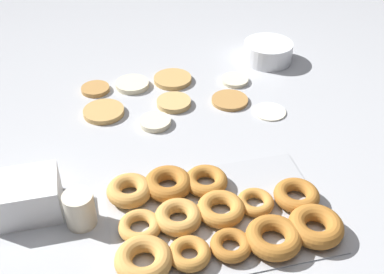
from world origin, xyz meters
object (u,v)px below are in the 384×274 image
at_px(pancake_0, 230,100).
at_px(donut_tray, 215,216).
at_px(pancake_1, 104,112).
at_px(paper_cup, 80,209).
at_px(pancake_7, 95,89).
at_px(pancake_6, 132,84).
at_px(container_stack, 26,197).
at_px(pancake_3, 269,110).
at_px(pancake_2, 173,103).
at_px(pancake_4, 235,80).
at_px(pancake_8, 155,122).
at_px(pancake_5, 173,79).
at_px(batter_bowl, 268,52).

distance_m(pancake_0, donut_tray, 0.47).
bearing_deg(pancake_1, paper_cup, -101.83).
bearing_deg(pancake_7, pancake_6, -0.99).
bearing_deg(container_stack, pancake_1, 60.26).
relative_size(pancake_3, pancake_6, 0.91).
bearing_deg(pancake_0, pancake_2, 171.96).
xyz_separation_m(pancake_3, pancake_4, (-0.04, 0.18, 0.00)).
xyz_separation_m(pancake_3, pancake_7, (-0.47, 0.23, 0.00)).
xyz_separation_m(pancake_0, pancake_4, (0.05, 0.10, 0.00)).
height_order(pancake_8, container_stack, container_stack).
distance_m(pancake_8, container_stack, 0.41).
bearing_deg(pancake_3, pancake_5, 135.12).
bearing_deg(container_stack, pancake_6, 57.93).
height_order(pancake_7, batter_bowl, batter_bowl).
bearing_deg(pancake_2, pancake_3, -20.98).
height_order(pancake_5, paper_cup, paper_cup).
height_order(pancake_3, pancake_6, pancake_6).
distance_m(pancake_6, pancake_8, 0.21).
relative_size(pancake_2, pancake_7, 1.17).
bearing_deg(pancake_1, pancake_6, 52.27).
bearing_deg(pancake_1, donut_tray, -67.66).
bearing_deg(pancake_1, pancake_8, -32.57).
xyz_separation_m(pancake_1, donut_tray, (0.19, -0.46, 0.01)).
distance_m(pancake_4, pancake_5, 0.19).
height_order(donut_tray, paper_cup, paper_cup).
height_order(pancake_2, pancake_6, same).
height_order(pancake_1, paper_cup, paper_cup).
distance_m(pancake_3, pancake_6, 0.42).
distance_m(pancake_5, pancake_8, 0.23).
xyz_separation_m(pancake_1, pancake_4, (0.41, 0.08, -0.00)).
distance_m(pancake_1, pancake_7, 0.13).
distance_m(pancake_3, batter_bowl, 0.30).
height_order(pancake_4, pancake_7, pancake_7).
xyz_separation_m(pancake_0, pancake_3, (0.09, -0.08, -0.00)).
bearing_deg(pancake_2, paper_cup, -125.20).
height_order(pancake_3, container_stack, container_stack).
xyz_separation_m(pancake_3, pancake_8, (-0.32, 0.02, 0.00)).
height_order(pancake_0, pancake_1, pancake_1).
height_order(pancake_2, pancake_3, pancake_2).
relative_size(pancake_0, donut_tray, 0.23).
xyz_separation_m(pancake_6, paper_cup, (-0.18, -0.52, 0.03)).
bearing_deg(pancake_6, donut_tray, -81.09).
height_order(pancake_3, pancake_5, pancake_5).
bearing_deg(pancake_1, container_stack, -119.74).
height_order(pancake_1, pancake_5, same).
height_order(donut_tray, container_stack, container_stack).
bearing_deg(pancake_1, pancake_2, -0.48).
distance_m(pancake_8, paper_cup, 0.38).
distance_m(pancake_1, pancake_6, 0.16).
bearing_deg(donut_tray, pancake_7, 108.94).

